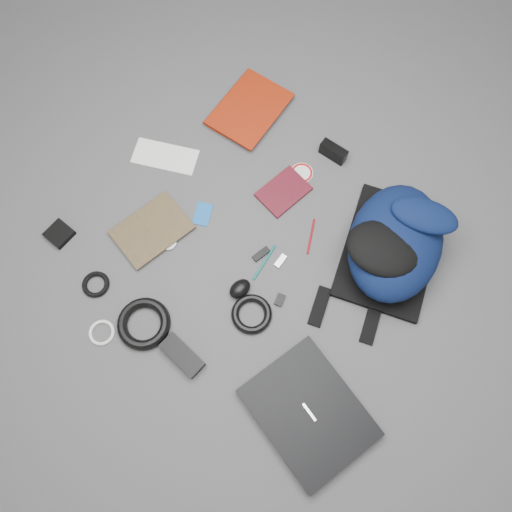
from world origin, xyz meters
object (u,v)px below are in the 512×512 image
Objects in this scene: backpack at (395,242)px; power_brick at (182,355)px; textbook_red at (225,96)px; comic_book at (137,211)px; dvd_case at (283,192)px; mouse at (240,289)px; pouch at (59,234)px; compact_camera at (333,152)px; laptop at (309,412)px.

backpack is 0.77m from power_brick.
textbook_red is 0.98m from power_brick.
backpack is 0.88m from comic_book.
textbook_red is at bearing 108.55° from comic_book.
backpack reaches higher than power_brick.
textbook_red is 0.56m from comic_book.
dvd_case is 0.66m from power_brick.
pouch is (-0.62, -0.21, -0.01)m from mouse.
compact_camera is (0.06, 0.23, 0.02)m from dvd_case.
dvd_case is 2.23× the size of mouse.
comic_book is at bearing 153.08° from power_brick.
textbook_red is 0.76m from mouse.
compact_camera reaches higher than power_brick.
backpack is 1.87× the size of comic_book.
textbook_red is at bearing 166.27° from dvd_case.
pouch reaches higher than comic_book.
laptop reaches higher than textbook_red.
backpack reaches higher than mouse.
power_brick is 0.60m from pouch.
laptop is 1.02m from pouch.
mouse reaches higher than laptop.
laptop is at bearing -99.73° from backpack.
compact_camera is at bearing 68.74° from comic_book.
backpack is 1.27× the size of laptop.
power_brick is at bearing -81.29° from mouse.
dvd_case is (-0.42, -0.02, -0.09)m from backpack.
pouch is (-0.12, -0.78, -0.01)m from textbook_red.
textbook_red is at bearing 151.44° from backpack.
power_brick reaches higher than textbook_red.
mouse is 0.53× the size of power_brick.
pouch is at bearing -119.92° from dvd_case.
backpack reaches higher than dvd_case.
comic_book is 1.69× the size of power_brick.
laptop is 1.18m from textbook_red.
backpack reaches higher than compact_camera.
textbook_red reaches higher than comic_book.
pouch is at bearing 179.83° from power_brick.
power_brick is at bearing -149.96° from laptop.
dvd_case is (0.41, -0.20, -0.01)m from textbook_red.
power_brick is (0.07, -0.66, 0.01)m from dvd_case.
laptop is (0.07, -0.59, -0.08)m from backpack.
compact_camera is 1.00m from pouch.
laptop reaches higher than dvd_case.
pouch is at bearing -149.28° from mouse.
comic_book is at bearing -169.55° from mouse.
laptop is at bearing 19.19° from power_brick.
mouse is 0.28m from power_brick.
pouch reaches higher than dvd_case.
comic_book is at bearing 54.07° from pouch.
backpack is 0.42m from compact_camera.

